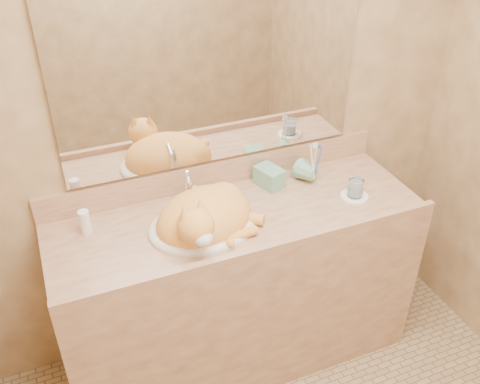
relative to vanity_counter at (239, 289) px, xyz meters
name	(u,v)px	position (x,y,z in m)	size (l,w,h in m)	color
wall_back	(214,104)	(0.00, 0.28, 0.82)	(2.40, 0.02, 2.50)	olive
vanity_counter	(239,289)	(0.00, 0.00, 0.00)	(1.60, 0.55, 0.85)	brown
mirror	(214,73)	(0.00, 0.26, 0.97)	(1.30, 0.02, 0.80)	white
sink_basin	(202,214)	(-0.17, -0.02, 0.49)	(0.44, 0.36, 0.14)	white
faucet	(189,190)	(-0.17, 0.15, 0.51)	(0.04, 0.11, 0.16)	white
cat	(205,216)	(-0.16, -0.04, 0.50)	(0.42, 0.35, 0.23)	orange
soap_dispenser	(280,172)	(0.24, 0.11, 0.52)	(0.09, 0.09, 0.20)	#68A686
toothbrush_cup	(314,176)	(0.41, 0.10, 0.47)	(0.10, 0.10, 0.09)	#68A686
toothbrushes	(316,160)	(0.41, 0.10, 0.55)	(0.04, 0.04, 0.22)	white
saucer	(354,196)	(0.53, -0.07, 0.43)	(0.12, 0.12, 0.01)	white
water_glass	(356,188)	(0.53, -0.07, 0.48)	(0.07, 0.07, 0.08)	white
lotion_bottle	(85,222)	(-0.61, 0.13, 0.48)	(0.04, 0.04, 0.11)	white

